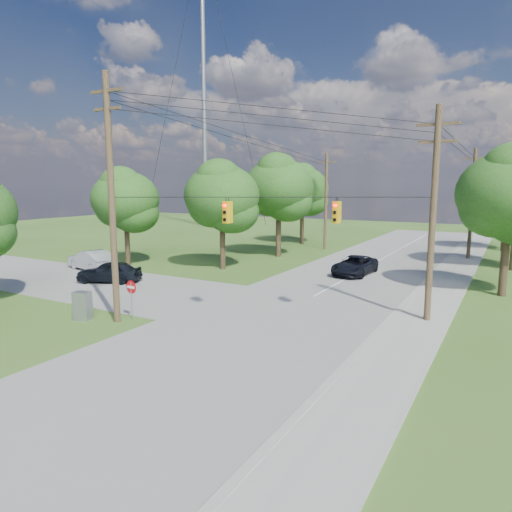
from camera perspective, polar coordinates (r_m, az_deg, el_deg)
The scene contains 22 objects.
ground at distance 20.84m, azimuth -8.83°, elevation -10.23°, with size 140.00×140.00×0.00m, color #32561C.
main_road at distance 23.82m, azimuth 2.57°, elevation -7.63°, with size 10.00×100.00×0.03m, color gray.
cross_road at distance 41.01m, azimuth -28.12°, elevation -1.65°, with size 48.00×9.00×0.03m, color gray.
sidewalk_east at distance 21.75m, azimuth 18.72°, elevation -9.62°, with size 2.60×100.00×0.12m, color #9C9A92.
pole_sw at distance 23.14m, azimuth -17.62°, elevation 7.10°, with size 2.00×0.32×12.00m.
pole_ne at distance 23.65m, azimuth 21.26°, elevation 5.09°, with size 2.00×0.32×10.50m.
pole_north_e at distance 45.52m, azimuth 25.38°, elevation 5.98°, with size 2.00×0.32×10.00m.
pole_north_w at distance 48.59m, azimuth 8.73°, elevation 6.86°, with size 2.00×0.32×10.00m.
power_lines at distance 29.10m, azimuth 7.83°, elevation 13.49°, with size 13.93×29.62×4.93m.
traffic_signals at distance 22.11m, azimuth 3.28°, elevation 5.53°, with size 4.91×3.27×1.05m.
radio_mast at distance 77.31m, azimuth -6.55°, elevation 20.60°, with size 0.70×0.70×45.00m, color gray.
tree_w_near at distance 36.55m, azimuth -4.27°, elevation 7.54°, with size 6.00×6.00×8.40m.
tree_w_mid at distance 42.96m, azimuth 2.86°, elevation 8.63°, with size 6.40×6.40×9.22m.
tree_w_far at distance 52.86m, azimuth 5.84°, elevation 8.30°, with size 6.00×6.00×8.73m.
tree_e_near at distance 31.36m, azimuth 29.19°, elevation 6.81°, with size 6.20×6.20×8.81m.
tree_e_far at distance 53.37m, azimuth 28.91°, elevation 6.89°, with size 5.80×5.80×8.32m.
tree_cross_n at distance 39.76m, azimuth -16.01°, elevation 6.85°, with size 5.60×5.60×7.91m.
car_cross_dark at distance 33.45m, azimuth -17.88°, elevation -1.87°, with size 1.77×4.40×1.50m, color black.
car_cross_silver at distance 38.60m, azimuth -19.87°, elevation -0.48°, with size 1.71×4.91×1.62m, color #AAADB2.
car_main_north at distance 35.38m, azimuth 12.25°, elevation -1.14°, with size 2.34×5.07×1.41m, color black.
control_cabinet at distance 24.82m, azimuth -20.87°, elevation -5.83°, with size 0.81×0.58×1.46m, color gray.
do_not_enter_sign at distance 23.83m, azimuth -15.32°, elevation -4.22°, with size 0.68×0.09×2.04m.
Camera 1 is at (12.34, -15.35, 6.81)m, focal length 32.00 mm.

